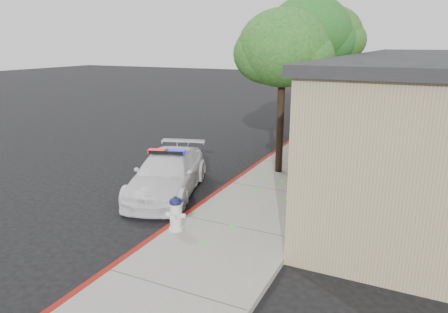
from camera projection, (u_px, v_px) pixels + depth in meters
ground at (182, 220)px, 11.10m from camera, size 120.00×120.00×0.00m
sidewalk at (274, 192)px, 13.02m from camera, size 3.20×60.00×0.15m
red_curb at (230, 185)px, 13.66m from camera, size 0.14×60.00×0.16m
police_car at (168, 174)px, 12.93m from camera, size 3.11×4.88×1.44m
fire_hydrant at (176, 213)px, 10.09m from camera, size 0.51×0.44×0.88m
street_tree_near at (283, 52)px, 13.73m from camera, size 3.37×3.07×5.63m
street_tree_mid at (309, 36)px, 16.19m from camera, size 3.48×3.30×6.31m
street_tree_far at (330, 37)px, 21.43m from camera, size 3.68×3.36×6.37m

